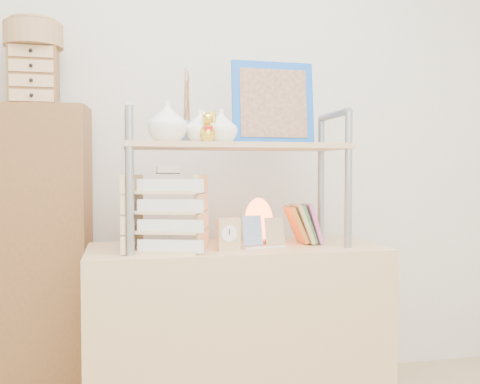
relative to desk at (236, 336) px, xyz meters
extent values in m
cube|color=silver|center=(0.00, 0.50, 0.93)|extent=(3.40, 0.02, 2.60)
cube|color=tan|center=(0.00, 0.00, 0.00)|extent=(1.20, 0.50, 0.75)
cube|color=brown|center=(-0.83, 0.37, 0.30)|extent=(0.47, 0.29, 1.35)
cylinder|color=gray|center=(-0.43, -0.15, 0.65)|extent=(0.03, 0.03, 0.55)
cylinder|color=gray|center=(-0.43, 0.15, 0.65)|extent=(0.03, 0.03, 0.55)
cylinder|color=gray|center=(-0.43, 0.00, 0.93)|extent=(0.03, 0.30, 0.03)
cylinder|color=gray|center=(0.43, -0.15, 0.65)|extent=(0.03, 0.03, 0.55)
cylinder|color=gray|center=(0.43, 0.15, 0.65)|extent=(0.03, 0.03, 0.55)
cylinder|color=gray|center=(0.43, 0.00, 0.93)|extent=(0.03, 0.30, 0.03)
cube|color=tan|center=(0.00, 0.00, 0.79)|extent=(0.90, 0.34, 0.02)
imported|color=white|center=(-0.28, -0.02, 0.88)|extent=(0.16, 0.16, 0.16)
imported|color=white|center=(-0.15, 0.00, 0.86)|extent=(0.13, 0.13, 0.14)
imported|color=white|center=(-0.06, 0.02, 0.87)|extent=(0.14, 0.14, 0.14)
cylinder|color=#2853B1|center=(-0.19, 0.12, 0.85)|extent=(0.07, 0.07, 0.10)
cube|color=blue|center=(0.19, 0.10, 0.98)|extent=(0.37, 0.06, 0.36)
cube|color=brown|center=(0.19, 0.09, 0.98)|extent=(0.30, 0.04, 0.30)
cube|color=#CA58A1|center=(0.33, 0.00, 0.46)|extent=(0.07, 0.12, 0.17)
cube|color=#448945|center=(0.31, 0.02, 0.46)|extent=(0.07, 0.12, 0.17)
cube|color=tan|center=(0.29, 0.00, 0.46)|extent=(0.08, 0.13, 0.16)
cube|color=#C3772E|center=(0.27, 0.02, 0.46)|extent=(0.08, 0.14, 0.16)
cube|color=tan|center=(-0.28, -0.05, 0.38)|extent=(0.33, 0.32, 0.01)
cube|color=white|center=(-0.28, -0.17, 0.41)|extent=(0.24, 0.09, 0.05)
cube|color=tan|center=(-0.28, -0.05, 0.46)|extent=(0.33, 0.32, 0.01)
cube|color=white|center=(-0.28, -0.17, 0.48)|extent=(0.24, 0.09, 0.05)
cube|color=tan|center=(-0.28, -0.05, 0.53)|extent=(0.33, 0.32, 0.01)
cube|color=white|center=(-0.28, -0.17, 0.56)|extent=(0.24, 0.09, 0.05)
cube|color=tan|center=(-0.28, -0.05, 0.61)|extent=(0.33, 0.32, 0.01)
cube|color=white|center=(-0.28, -0.17, 0.63)|extent=(0.24, 0.09, 0.05)
cube|color=beige|center=(-0.28, -0.07, 0.69)|extent=(0.08, 0.08, 0.03)
cylinder|color=brown|center=(0.10, 0.02, 0.39)|extent=(0.11, 0.11, 0.02)
ellipsoid|color=#EA471C|center=(0.10, 0.02, 0.49)|extent=(0.13, 0.12, 0.17)
cube|color=tan|center=(-0.06, -0.12, 0.44)|extent=(0.10, 0.05, 0.13)
cylinder|color=white|center=(-0.06, -0.14, 0.44)|extent=(0.06, 0.02, 0.06)
cube|color=white|center=(0.10, -0.07, 0.38)|extent=(0.19, 0.09, 0.01)
cube|color=navy|center=(0.05, -0.06, 0.45)|extent=(0.09, 0.04, 0.12)
cube|color=#A1815C|center=(0.15, -0.05, 0.44)|extent=(0.09, 0.04, 0.11)
cube|color=brown|center=(-0.83, 0.35, 1.10)|extent=(0.20, 0.15, 0.25)
cube|color=tan|center=(-0.83, 0.27, 1.01)|extent=(0.18, 0.01, 0.05)
cube|color=tan|center=(-0.83, 0.27, 1.07)|extent=(0.18, 0.01, 0.05)
cube|color=tan|center=(-0.83, 0.27, 1.13)|extent=(0.18, 0.01, 0.05)
cube|color=tan|center=(-0.83, 0.27, 1.19)|extent=(0.18, 0.01, 0.05)
cylinder|color=olive|center=(-0.83, 0.35, 1.28)|extent=(0.25, 0.25, 0.10)
camera|label=1|loc=(-0.46, -2.15, 0.68)|focal=40.00mm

